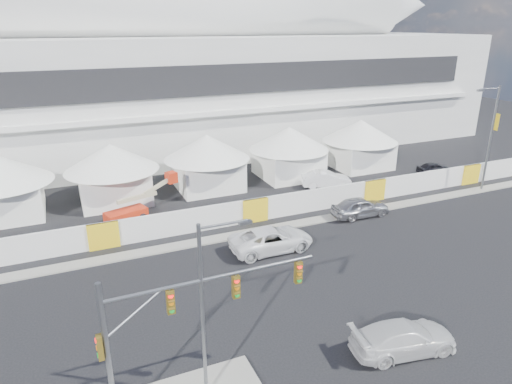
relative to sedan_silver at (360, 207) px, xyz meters
name	(u,v)px	position (x,y,z in m)	size (l,w,h in m)	color
ground	(259,346)	(-14.62, -11.88, -0.85)	(160.00, 160.00, 0.00)	black
far_curb	(404,204)	(5.38, 0.62, -0.79)	(80.00, 1.20, 0.12)	gray
stadium	(191,73)	(-5.91, 29.63, 8.60)	(80.00, 24.80, 21.98)	silver
tent_row	(161,162)	(-14.12, 12.12, 2.30)	(53.40, 8.40, 5.40)	white
hoarding_fence	(255,210)	(-8.62, 2.62, 0.15)	(70.00, 0.25, 2.00)	white
scaffold_tower	(440,90)	(31.38, 24.12, 5.15)	(4.40, 4.40, 12.00)	#595B60
sedan_silver	(360,207)	(0.00, 0.00, 0.00)	(5.01, 2.02, 1.71)	#9C9BA0
pickup_curb	(271,239)	(-9.53, -2.56, 0.00)	(6.12, 2.82, 1.70)	white
pickup_near	(403,338)	(-8.15, -15.04, -0.07)	(5.43, 2.21, 1.58)	silver
lot_car_a	(326,179)	(1.32, 7.56, -0.04)	(4.93, 1.72, 1.62)	white
lot_car_b	(434,168)	(14.42, 6.54, -0.22)	(3.74, 1.50, 1.27)	black
traffic_mast	(161,335)	(-19.85, -14.02, 3.01)	(9.20, 0.64, 6.58)	slate
streetlight_median	(207,302)	(-17.89, -14.02, 4.01)	(2.27, 0.23, 8.21)	gray
streetlight_curb	(490,132)	(14.70, 0.62, 5.05)	(3.01, 0.68, 10.18)	gray
boom_lift	(134,210)	(-17.79, 6.79, 0.05)	(6.83, 2.42, 3.36)	red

